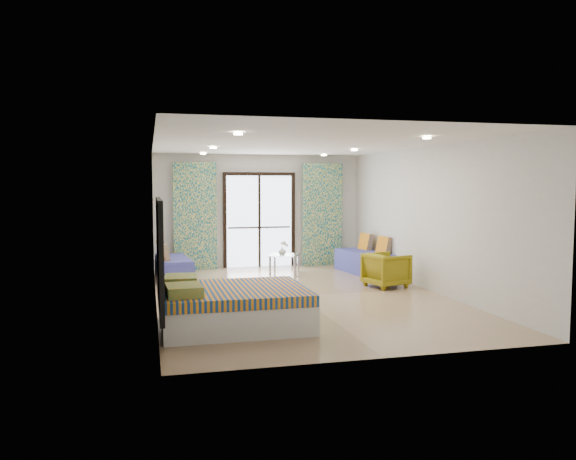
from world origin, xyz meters
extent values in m
cube|color=black|center=(0.00, 3.71, 2.24)|extent=(1.76, 0.08, 0.08)
cube|color=black|center=(-0.84, 3.71, 1.10)|extent=(0.08, 0.08, 2.20)
cube|color=black|center=(0.84, 3.71, 1.10)|extent=(0.08, 0.08, 2.20)
cube|color=black|center=(0.00, 3.71, 1.10)|extent=(0.05, 0.06, 2.20)
cube|color=#595451|center=(0.00, 3.73, 0.95)|extent=(1.52, 0.03, 0.04)
cube|color=white|center=(-1.55, 3.57, 1.25)|extent=(1.00, 0.10, 2.50)
cube|color=white|center=(1.55, 3.57, 1.25)|extent=(1.00, 0.10, 2.50)
cylinder|color=#FFE0B2|center=(-1.40, -2.00, 2.67)|extent=(0.12, 0.12, 0.02)
cylinder|color=#FFE0B2|center=(1.40, -2.00, 2.67)|extent=(0.12, 0.12, 0.02)
cylinder|color=#FFE0B2|center=(-1.40, 1.00, 2.67)|extent=(0.12, 0.12, 0.02)
cylinder|color=#FFE0B2|center=(1.40, 1.00, 2.67)|extent=(0.12, 0.12, 0.02)
cylinder|color=#FFE0B2|center=(-1.40, 3.00, 2.67)|extent=(0.12, 0.12, 0.02)
cylinder|color=#FFE0B2|center=(1.40, 3.00, 2.67)|extent=(0.12, 0.12, 0.02)
cube|color=black|center=(-2.46, -1.91, 1.05)|extent=(0.06, 2.10, 1.50)
cube|color=silver|center=(-2.47, -0.66, 1.05)|extent=(0.02, 0.10, 0.10)
cube|color=silver|center=(-1.45, -1.91, 0.20)|extent=(2.00, 1.60, 0.40)
cube|color=navy|center=(-1.45, -1.91, 0.47)|extent=(1.98, 1.63, 0.15)
cube|color=#1B7D59|center=(-2.17, -2.29, 0.62)|extent=(0.48, 0.57, 0.14)
cube|color=#1B7D59|center=(-2.17, -1.53, 0.62)|extent=(0.49, 0.58, 0.14)
cube|color=#3E4294|center=(-2.10, 2.45, 0.18)|extent=(0.77, 1.64, 0.35)
cube|color=#3E4294|center=(-2.10, 2.45, 0.40)|extent=(0.76, 1.61, 0.09)
cube|color=navy|center=(-2.28, 2.06, 0.60)|extent=(0.22, 0.41, 0.37)
cube|color=navy|center=(-2.36, 2.80, 0.60)|extent=(0.22, 0.41, 0.37)
cube|color=#3E4294|center=(2.10, 2.12, 0.19)|extent=(0.90, 1.82, 0.39)
cube|color=#3E4294|center=(2.10, 2.12, 0.44)|extent=(0.88, 1.78, 0.10)
cube|color=navy|center=(2.39, 1.75, 0.66)|extent=(0.25, 0.46, 0.40)
cube|color=navy|center=(2.29, 2.56, 0.66)|extent=(0.25, 0.46, 0.40)
cylinder|color=silver|center=(-0.02, 2.42, 0.20)|extent=(0.07, 0.07, 0.41)
cylinder|color=silver|center=(0.49, 2.20, 0.20)|extent=(0.07, 0.07, 0.41)
cylinder|color=silver|center=(0.20, 2.93, 0.20)|extent=(0.07, 0.07, 0.41)
cylinder|color=silver|center=(0.71, 2.71, 0.20)|extent=(0.07, 0.07, 0.41)
cube|color=#8CA59E|center=(0.35, 2.56, 0.41)|extent=(0.83, 0.83, 0.02)
sphere|color=white|center=(0.39, 2.54, 0.63)|extent=(0.07, 0.07, 0.07)
sphere|color=white|center=(0.37, 2.61, 0.65)|extent=(0.07, 0.07, 0.07)
sphere|color=white|center=(0.30, 2.58, 0.67)|extent=(0.07, 0.07, 0.07)
sphere|color=white|center=(0.33, 2.52, 0.69)|extent=(0.07, 0.07, 0.07)
imported|color=white|center=(0.29, 2.54, 0.51)|extent=(0.21, 0.21, 0.17)
imported|color=olive|center=(1.86, 0.42, 0.37)|extent=(0.83, 0.86, 0.73)
camera|label=1|loc=(-2.59, -9.59, 1.99)|focal=35.00mm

